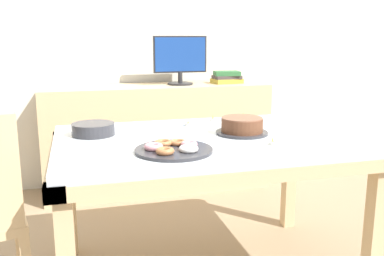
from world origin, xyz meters
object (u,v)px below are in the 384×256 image
(cake_chocolate_round, at_px, (242,126))
(book_stack, at_px, (227,77))
(computer_monitor, at_px, (180,60))
(tealight_near_cakes, at_px, (213,120))
(tealight_left_edge, at_px, (273,143))
(tealight_centre, at_px, (243,117))
(pastry_platter, at_px, (173,149))
(plate_stack, at_px, (93,129))
(tealight_near_front, at_px, (188,124))

(cake_chocolate_round, bearing_deg, book_stack, 73.35)
(computer_monitor, xyz_separation_m, cake_chocolate_round, (-0.01, -1.33, -0.26))
(book_stack, height_order, tealight_near_cakes, book_stack)
(tealight_left_edge, bearing_deg, cake_chocolate_round, 101.29)
(computer_monitor, distance_m, tealight_centre, 1.00)
(book_stack, distance_m, pastry_platter, 1.77)
(plate_stack, bearing_deg, computer_monitor, 57.76)
(book_stack, distance_m, tealight_near_cakes, 1.08)
(cake_chocolate_round, relative_size, tealight_near_front, 6.52)
(computer_monitor, distance_m, cake_chocolate_round, 1.35)
(computer_monitor, distance_m, tealight_near_front, 1.13)
(cake_chocolate_round, xyz_separation_m, pastry_platter, (-0.41, -0.24, -0.03))
(computer_monitor, xyz_separation_m, plate_stack, (-0.73, -1.15, -0.27))
(book_stack, distance_m, tealight_left_edge, 1.62)
(cake_chocolate_round, height_order, tealight_left_edge, cake_chocolate_round)
(cake_chocolate_round, relative_size, plate_stack, 1.24)
(tealight_near_front, bearing_deg, tealight_near_cakes, 28.74)
(plate_stack, bearing_deg, cake_chocolate_round, -13.44)
(book_stack, xyz_separation_m, tealight_near_front, (-0.61, -1.07, -0.14))
(tealight_near_cakes, bearing_deg, tealight_centre, 9.00)
(book_stack, bearing_deg, pastry_platter, -117.22)
(plate_stack, distance_m, tealight_centre, 0.91)
(computer_monitor, xyz_separation_m, tealight_near_cakes, (-0.05, -0.98, -0.29))
(tealight_centre, height_order, tealight_near_front, same)
(plate_stack, bearing_deg, tealight_left_edge, -28.45)
(pastry_platter, relative_size, plate_stack, 1.58)
(cake_chocolate_round, bearing_deg, tealight_centre, 67.22)
(book_stack, bearing_deg, plate_stack, -134.04)
(tealight_near_front, bearing_deg, pastry_platter, -111.66)
(computer_monitor, xyz_separation_m, pastry_platter, (-0.42, -1.57, -0.28))
(tealight_left_edge, bearing_deg, tealight_near_cakes, 98.48)
(cake_chocolate_round, relative_size, tealight_centre, 6.52)
(computer_monitor, relative_size, tealight_centre, 10.60)
(tealight_left_edge, relative_size, tealight_centre, 1.00)
(tealight_near_cakes, bearing_deg, tealight_near_front, -151.26)
(pastry_platter, xyz_separation_m, tealight_left_edge, (0.46, -0.01, -0.00))
(computer_monitor, distance_m, tealight_left_edge, 1.60)
(plate_stack, distance_m, tealight_left_edge, 0.88)
(computer_monitor, bearing_deg, tealight_centre, -80.82)
(plate_stack, xyz_separation_m, tealight_left_edge, (0.77, -0.42, -0.02))
(computer_monitor, xyz_separation_m, tealight_centre, (0.15, -0.95, -0.29))
(book_stack, xyz_separation_m, tealight_near_cakes, (-0.44, -0.98, -0.14))
(cake_chocolate_round, bearing_deg, tealight_near_cakes, 96.49)
(plate_stack, height_order, tealight_centre, plate_stack)
(tealight_left_edge, xyz_separation_m, tealight_near_front, (-0.26, 0.50, 0.00))
(tealight_near_cakes, distance_m, tealight_near_front, 0.20)
(computer_monitor, distance_m, book_stack, 0.41)
(tealight_left_edge, bearing_deg, tealight_near_front, 117.63)
(tealight_centre, xyz_separation_m, tealight_near_front, (-0.37, -0.13, 0.00))
(tealight_near_front, bearing_deg, plate_stack, -170.74)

